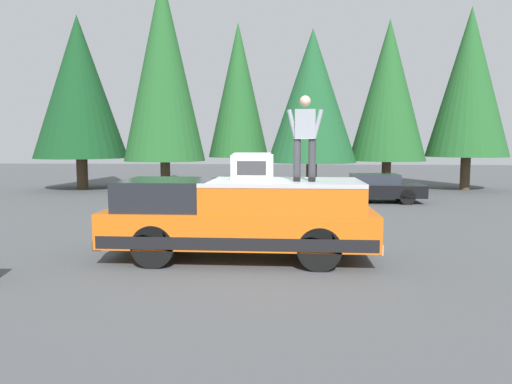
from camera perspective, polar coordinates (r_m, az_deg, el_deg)
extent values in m
plane|color=#4C4F51|center=(10.07, -0.51, -7.94)|extent=(90.00, 90.00, 0.00)
cube|color=orange|center=(9.91, -1.94, -4.02)|extent=(2.00, 5.50, 0.70)
cube|color=black|center=(9.94, -1.94, -5.12)|extent=(2.01, 5.39, 0.24)
cube|color=black|center=(10.09, -10.53, -0.21)|extent=(1.84, 1.87, 0.60)
cube|color=orange|center=(9.77, 3.18, -0.56)|extent=(1.92, 3.19, 0.52)
cube|color=#B7BABF|center=(9.74, 3.19, 1.20)|extent=(1.94, 3.19, 0.08)
cube|color=#232326|center=(10.58, -16.64, -5.12)|extent=(1.96, 0.16, 0.20)
cube|color=#B2B5BA|center=(10.04, 13.59, -5.62)|extent=(1.96, 0.16, 0.20)
cylinder|color=black|center=(9.45, -12.21, -6.37)|extent=(0.30, 0.84, 0.84)
cylinder|color=black|center=(11.06, -9.74, -4.54)|extent=(0.30, 0.84, 0.84)
cylinder|color=black|center=(9.09, 7.60, -6.77)|extent=(0.30, 0.84, 0.84)
cylinder|color=black|center=(10.76, 7.06, -4.79)|extent=(0.30, 0.84, 0.84)
cube|color=silver|center=(9.79, -0.40, 2.99)|extent=(0.64, 0.84, 0.52)
cube|color=#2D2D30|center=(9.47, -0.55, 2.89)|extent=(0.01, 0.59, 0.29)
cube|color=#99999E|center=(9.78, -0.40, 4.63)|extent=(0.58, 0.76, 0.04)
cylinder|color=#333338|center=(9.50, 6.77, 3.82)|extent=(0.15, 0.15, 0.84)
cube|color=black|center=(9.48, 6.76, 1.52)|extent=(0.26, 0.11, 0.08)
cylinder|color=#333338|center=(9.49, 4.96, 3.84)|extent=(0.15, 0.15, 0.84)
cube|color=black|center=(9.47, 4.94, 1.53)|extent=(0.26, 0.11, 0.08)
cube|color=#9399A3|center=(9.49, 5.91, 8.12)|extent=(0.24, 0.40, 0.58)
sphere|color=beige|center=(9.52, 5.94, 10.83)|extent=(0.22, 0.22, 0.22)
cylinder|color=#9399A3|center=(9.47, 7.41, 8.11)|extent=(0.09, 0.23, 0.58)
cylinder|color=#9399A3|center=(9.46, 4.42, 8.14)|extent=(0.09, 0.23, 0.58)
cube|color=black|center=(19.97, 13.75, 0.20)|extent=(1.64, 4.10, 0.50)
cube|color=#282D38|center=(19.95, 14.06, 1.52)|extent=(1.31, 1.89, 0.42)
cylinder|color=black|center=(19.10, 10.34, -0.52)|extent=(0.20, 0.62, 0.62)
cylinder|color=black|center=(20.53, 9.90, -0.07)|extent=(0.20, 0.62, 0.62)
cylinder|color=black|center=(19.54, 17.76, -0.56)|extent=(0.20, 0.62, 0.62)
cylinder|color=black|center=(20.94, 16.84, -0.12)|extent=(0.20, 0.62, 0.62)
cylinder|color=#4C3826|center=(26.85, 23.87, 2.08)|extent=(0.49, 0.49, 1.72)
cone|color=#235B28|center=(26.99, 24.28, 11.94)|extent=(4.07, 4.07, 7.55)
cylinder|color=#4C3826|center=(25.45, 15.39, 1.95)|extent=(0.47, 0.47, 1.52)
cone|color=#235B28|center=(25.54, 15.66, 11.67)|extent=(3.89, 3.89, 7.12)
cylinder|color=#4C3826|center=(24.26, 6.68, 1.87)|extent=(0.54, 0.54, 1.45)
cone|color=#1E562D|center=(24.32, 6.80, 11.40)|extent=(4.49, 4.49, 6.62)
cylinder|color=#4C3826|center=(25.81, -2.10, 2.38)|extent=(0.39, 0.39, 1.67)
cone|color=#235B28|center=(25.91, -2.14, 12.13)|extent=(3.22, 3.22, 7.12)
cylinder|color=#4C3826|center=(24.56, -10.85, 1.93)|extent=(0.49, 0.49, 1.52)
cone|color=#235B28|center=(24.79, -11.10, 14.47)|extent=(4.06, 4.06, 9.26)
cylinder|color=#4C3826|center=(26.50, -20.18, 2.09)|extent=(0.57, 0.57, 1.64)
cone|color=#14421E|center=(26.61, -20.53, 11.73)|extent=(4.74, 4.74, 7.29)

